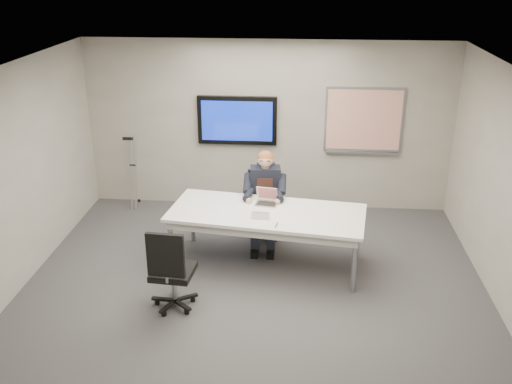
# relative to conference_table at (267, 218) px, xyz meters

# --- Properties ---
(floor) EXTENTS (6.00, 6.00, 0.02)m
(floor) POSITION_rel_conference_table_xyz_m (-0.12, -0.92, -0.71)
(floor) COLOR #3A3A3D
(floor) RESTS_ON ground
(ceiling) EXTENTS (6.00, 6.00, 0.02)m
(ceiling) POSITION_rel_conference_table_xyz_m (-0.12, -0.92, 2.09)
(ceiling) COLOR silver
(ceiling) RESTS_ON wall_back
(wall_back) EXTENTS (6.00, 0.02, 2.80)m
(wall_back) POSITION_rel_conference_table_xyz_m (-0.12, 2.08, 0.69)
(wall_back) COLOR gray
(wall_back) RESTS_ON ground
(wall_front) EXTENTS (6.00, 0.02, 2.80)m
(wall_front) POSITION_rel_conference_table_xyz_m (-0.12, -3.92, 0.69)
(wall_front) COLOR gray
(wall_front) RESTS_ON ground
(wall_left) EXTENTS (0.02, 6.00, 2.80)m
(wall_left) POSITION_rel_conference_table_xyz_m (-3.12, -0.92, 0.69)
(wall_left) COLOR gray
(wall_left) RESTS_ON ground
(conference_table) EXTENTS (2.74, 1.43, 0.81)m
(conference_table) POSITION_rel_conference_table_xyz_m (0.00, 0.00, 0.00)
(conference_table) COLOR white
(conference_table) RESTS_ON ground
(tv_display) EXTENTS (1.30, 0.09, 0.80)m
(tv_display) POSITION_rel_conference_table_xyz_m (-0.62, 2.03, 0.79)
(tv_display) COLOR black
(tv_display) RESTS_ON wall_back
(whiteboard) EXTENTS (1.25, 0.08, 1.10)m
(whiteboard) POSITION_rel_conference_table_xyz_m (1.43, 2.05, 0.82)
(whiteboard) COLOR #9799A0
(whiteboard) RESTS_ON wall_back
(office_chair_far) EXTENTS (0.63, 0.63, 1.05)m
(office_chair_far) POSITION_rel_conference_table_xyz_m (-0.08, 0.82, -0.38)
(office_chair_far) COLOR black
(office_chair_far) RESTS_ON ground
(office_chair_near) EXTENTS (0.57, 0.57, 1.10)m
(office_chair_near) POSITION_rel_conference_table_xyz_m (-1.05, -1.17, -0.37)
(office_chair_near) COLOR black
(office_chair_near) RESTS_ON ground
(seated_person) EXTENTS (0.46, 0.79, 1.42)m
(seated_person) POSITION_rel_conference_table_xyz_m (-0.07, 0.56, -0.14)
(seated_person) COLOR #202636
(seated_person) RESTS_ON office_chair_far
(crutch) EXTENTS (0.43, 0.73, 1.37)m
(crutch) POSITION_rel_conference_table_xyz_m (-2.37, 1.84, -0.06)
(crutch) COLOR #A7ABAF
(crutch) RESTS_ON ground
(laptop) EXTENTS (0.33, 0.32, 0.21)m
(laptop) POSITION_rel_conference_table_xyz_m (-0.02, 0.29, 0.15)
(laptop) COLOR #B0B0B2
(laptop) RESTS_ON conference_table
(name_tent) EXTENTS (0.24, 0.08, 0.09)m
(name_tent) POSITION_rel_conference_table_xyz_m (-0.07, -0.23, 0.14)
(name_tent) COLOR silver
(name_tent) RESTS_ON conference_table
(pen) EXTENTS (0.03, 0.15, 0.01)m
(pen) POSITION_rel_conference_table_xyz_m (0.15, -0.41, 0.10)
(pen) COLOR black
(pen) RESTS_ON conference_table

